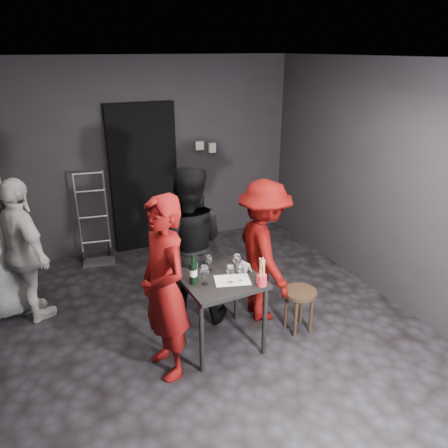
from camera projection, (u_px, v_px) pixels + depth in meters
name	position (u px, v px, depth m)	size (l,w,h in m)	color
floor	(208.00, 336.00, 4.53)	(4.50, 5.00, 0.02)	black
ceiling	(203.00, 58.00, 3.51)	(4.50, 5.00, 0.02)	silver
wall_back	(142.00, 157.00, 6.14)	(4.50, 0.04, 2.70)	black
wall_front	(414.00, 403.00, 1.89)	(4.50, 0.04, 2.70)	black
wall_right	(394.00, 186.00, 4.85)	(0.04, 5.00, 2.70)	black
doorway	(144.00, 179.00, 6.21)	(0.95, 0.10, 2.10)	black
wallbox_upper	(199.00, 146.00, 6.38)	(0.12, 0.06, 0.12)	#B7B7B2
wallbox_lower	(212.00, 148.00, 6.47)	(0.10, 0.06, 0.14)	#B7B7B2
hand_truck	(97.00, 245.00, 6.06)	(0.42, 0.35, 1.27)	#B2B2B7
tasting_table	(220.00, 286.00, 4.19)	(0.72, 0.72, 0.75)	black
stool	(300.00, 299.00, 4.50)	(0.34, 0.34, 0.47)	black
server_red	(164.00, 278.00, 3.72)	(0.70, 0.46, 1.92)	maroon
woman_black	(188.00, 235.00, 4.52)	(0.95, 0.52, 1.95)	black
man_maroon	(264.00, 249.00, 4.61)	(1.04, 0.48, 1.61)	#510604
bystander_cream	(24.00, 247.00, 4.55)	(0.99, 0.47, 1.69)	silver
tasting_mat	(232.00, 280.00, 4.10)	(0.33, 0.22, 0.00)	white
wine_glass_a	(205.00, 274.00, 4.00)	(0.08, 0.08, 0.21)	white
wine_glass_b	(195.00, 271.00, 4.09)	(0.07, 0.07, 0.18)	white
wine_glass_c	(209.00, 263.00, 4.24)	(0.07, 0.07, 0.18)	white
wine_glass_d	(230.00, 273.00, 4.02)	(0.08, 0.08, 0.20)	white
wine_glass_e	(241.00, 273.00, 4.06)	(0.07, 0.07, 0.18)	white
wine_glass_f	(237.00, 263.00, 4.18)	(0.08, 0.08, 0.22)	white
wine_bottle	(193.00, 273.00, 4.01)	(0.07, 0.07, 0.29)	black
breadstick_cup	(262.00, 272.00, 3.97)	(0.09, 0.09, 0.29)	red
reserved_card	(243.00, 266.00, 4.26)	(0.08, 0.12, 0.10)	white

